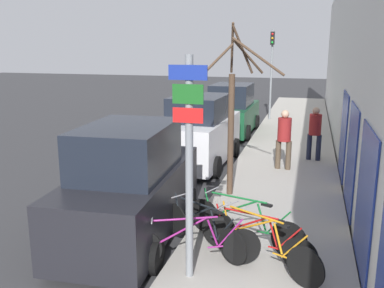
{
  "coord_description": "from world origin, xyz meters",
  "views": [
    {
      "loc": [
        3.27,
        -1.73,
        3.87
      ],
      "look_at": [
        0.5,
        8.19,
        1.48
      ],
      "focal_mm": 40.0,
      "sensor_mm": 36.0,
      "label": 1
    }
  ],
  "objects_px": {
    "street_tree": "(233,115)",
    "traffic_light": "(272,62)",
    "pedestrian_far": "(284,135)",
    "bicycle_3": "(202,229)",
    "parked_car_0": "(131,187)",
    "bicycle_1": "(260,244)",
    "bicycle_2": "(256,240)",
    "parked_car_1": "(200,133)",
    "pedestrian_near": "(315,130)",
    "signpost": "(189,162)",
    "bicycle_4": "(244,224)",
    "bicycle_0": "(193,245)",
    "parked_car_2": "(232,112)"
  },
  "relations": [
    {
      "from": "pedestrian_far",
      "to": "parked_car_1",
      "type": "bearing_deg",
      "value": -179.58
    },
    {
      "from": "signpost",
      "to": "bicycle_2",
      "type": "relative_size",
      "value": 1.67
    },
    {
      "from": "bicycle_4",
      "to": "parked_car_1",
      "type": "distance_m",
      "value": 6.2
    },
    {
      "from": "parked_car_1",
      "to": "parked_car_2",
      "type": "relative_size",
      "value": 1.0
    },
    {
      "from": "bicycle_2",
      "to": "bicycle_3",
      "type": "xyz_separation_m",
      "value": [
        -1.01,
        0.16,
        0.0
      ]
    },
    {
      "from": "bicycle_3",
      "to": "signpost",
      "type": "bearing_deg",
      "value": -144.52
    },
    {
      "from": "parked_car_2",
      "to": "pedestrian_far",
      "type": "relative_size",
      "value": 2.34
    },
    {
      "from": "bicycle_2",
      "to": "bicycle_3",
      "type": "distance_m",
      "value": 1.03
    },
    {
      "from": "signpost",
      "to": "traffic_light",
      "type": "bearing_deg",
      "value": 90.85
    },
    {
      "from": "parked_car_2",
      "to": "bicycle_0",
      "type": "bearing_deg",
      "value": -81.91
    },
    {
      "from": "bicycle_0",
      "to": "bicycle_1",
      "type": "relative_size",
      "value": 1.07
    },
    {
      "from": "parked_car_0",
      "to": "street_tree",
      "type": "height_order",
      "value": "street_tree"
    },
    {
      "from": "bicycle_0",
      "to": "traffic_light",
      "type": "bearing_deg",
      "value": -17.36
    },
    {
      "from": "bicycle_1",
      "to": "bicycle_2",
      "type": "height_order",
      "value": "bicycle_1"
    },
    {
      "from": "bicycle_1",
      "to": "traffic_light",
      "type": "relative_size",
      "value": 0.47
    },
    {
      "from": "bicycle_2",
      "to": "pedestrian_far",
      "type": "xyz_separation_m",
      "value": [
        0.07,
        5.96,
        0.68
      ]
    },
    {
      "from": "parked_car_2",
      "to": "traffic_light",
      "type": "xyz_separation_m",
      "value": [
        1.33,
        3.5,
        2.03
      ]
    },
    {
      "from": "pedestrian_near",
      "to": "bicycle_0",
      "type": "bearing_deg",
      "value": 85.09
    },
    {
      "from": "pedestrian_far",
      "to": "bicycle_3",
      "type": "bearing_deg",
      "value": -93.94
    },
    {
      "from": "bicycle_3",
      "to": "pedestrian_far",
      "type": "distance_m",
      "value": 5.94
    },
    {
      "from": "parked_car_0",
      "to": "pedestrian_near",
      "type": "height_order",
      "value": "parked_car_0"
    },
    {
      "from": "bicycle_1",
      "to": "bicycle_2",
      "type": "xyz_separation_m",
      "value": [
        -0.11,
        0.2,
        -0.02
      ]
    },
    {
      "from": "bicycle_2",
      "to": "parked_car_0",
      "type": "height_order",
      "value": "parked_car_0"
    },
    {
      "from": "bicycle_3",
      "to": "parked_car_1",
      "type": "distance_m",
      "value": 6.33
    },
    {
      "from": "bicycle_2",
      "to": "pedestrian_near",
      "type": "relative_size",
      "value": 1.22
    },
    {
      "from": "bicycle_3",
      "to": "parked_car_1",
      "type": "height_order",
      "value": "parked_car_1"
    },
    {
      "from": "bicycle_3",
      "to": "traffic_light",
      "type": "distance_m",
      "value": 15.05
    },
    {
      "from": "bicycle_2",
      "to": "pedestrian_far",
      "type": "bearing_deg",
      "value": 19.96
    },
    {
      "from": "bicycle_3",
      "to": "parked_car_0",
      "type": "relative_size",
      "value": 0.41
    },
    {
      "from": "pedestrian_far",
      "to": "bicycle_0",
      "type": "bearing_deg",
      "value": -92.85
    },
    {
      "from": "bicycle_4",
      "to": "parked_car_0",
      "type": "distance_m",
      "value": 2.39
    },
    {
      "from": "pedestrian_near",
      "to": "street_tree",
      "type": "distance_m",
      "value": 4.59
    },
    {
      "from": "parked_car_2",
      "to": "traffic_light",
      "type": "relative_size",
      "value": 0.95
    },
    {
      "from": "pedestrian_near",
      "to": "street_tree",
      "type": "xyz_separation_m",
      "value": [
        -2.01,
        -4.0,
        1.02
      ]
    },
    {
      "from": "bicycle_2",
      "to": "traffic_light",
      "type": "xyz_separation_m",
      "value": [
        -1.21,
        15.0,
        2.5
      ]
    },
    {
      "from": "parked_car_1",
      "to": "pedestrian_near",
      "type": "relative_size",
      "value": 2.42
    },
    {
      "from": "street_tree",
      "to": "traffic_light",
      "type": "height_order",
      "value": "traffic_light"
    },
    {
      "from": "parked_car_2",
      "to": "street_tree",
      "type": "xyz_separation_m",
      "value": [
        1.5,
        -8.18,
        1.18
      ]
    },
    {
      "from": "pedestrian_far",
      "to": "traffic_light",
      "type": "relative_size",
      "value": 0.41
    },
    {
      "from": "bicycle_1",
      "to": "bicycle_2",
      "type": "relative_size",
      "value": 0.98
    },
    {
      "from": "bicycle_3",
      "to": "parked_car_2",
      "type": "bearing_deg",
      "value": 41.02
    },
    {
      "from": "bicycle_2",
      "to": "bicycle_4",
      "type": "relative_size",
      "value": 0.9
    },
    {
      "from": "bicycle_0",
      "to": "traffic_light",
      "type": "relative_size",
      "value": 0.5
    },
    {
      "from": "bicycle_3",
      "to": "street_tree",
      "type": "height_order",
      "value": "street_tree"
    },
    {
      "from": "parked_car_1",
      "to": "parked_car_2",
      "type": "height_order",
      "value": "parked_car_1"
    },
    {
      "from": "parked_car_1",
      "to": "parked_car_2",
      "type": "bearing_deg",
      "value": 91.37
    },
    {
      "from": "parked_car_1",
      "to": "traffic_light",
      "type": "xyz_separation_m",
      "value": [
        1.42,
        8.74,
        1.97
      ]
    },
    {
      "from": "bicycle_0",
      "to": "bicycle_2",
      "type": "distance_m",
      "value": 1.13
    },
    {
      "from": "bicycle_4",
      "to": "parked_car_1",
      "type": "relative_size",
      "value": 0.56
    },
    {
      "from": "signpost",
      "to": "bicycle_4",
      "type": "height_order",
      "value": "signpost"
    }
  ]
}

